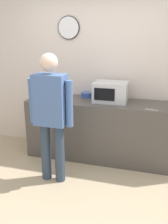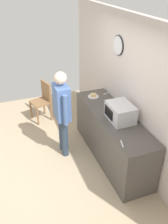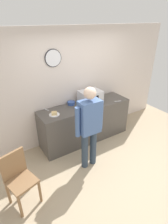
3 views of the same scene
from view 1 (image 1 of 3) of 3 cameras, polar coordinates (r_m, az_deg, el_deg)
The scene contains 9 objects.
ground_plane at distance 3.14m, azimuth -2.85°, elevation -20.02°, with size 6.00×6.00×0.00m, color tan.
back_wall at distance 4.07m, azimuth 4.09°, elevation 8.99°, with size 5.40×0.13×2.60m.
kitchen_counter at distance 3.93m, azimuth 3.29°, elevation -4.06°, with size 2.21×0.62×0.93m, color #4C4742.
microwave at distance 3.75m, azimuth 6.18°, elevation 4.64°, with size 0.50×0.39×0.30m.
sandwich_plate at distance 3.97m, azimuth -8.10°, elevation 3.40°, with size 0.22×0.22×0.07m.
salad_bowl at distance 4.03m, azimuth 0.53°, elevation 3.99°, with size 0.17×0.17×0.07m, color #33519E.
fork_utensil at distance 3.47m, azimuth 15.30°, elevation 0.50°, with size 0.17×0.02×0.01m, color silver.
spoon_utensil at distance 4.28m, azimuth -7.03°, elevation 4.25°, with size 0.17×0.02×0.01m, color silver.
person_standing at distance 3.15m, azimuth -7.64°, elevation 0.34°, with size 0.59×0.25×1.70m.
Camera 1 is at (0.82, -2.34, 1.92)m, focal length 39.67 mm.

